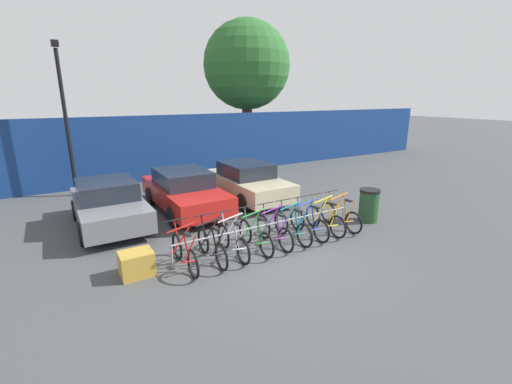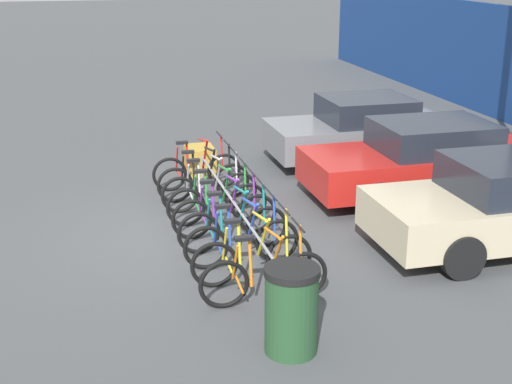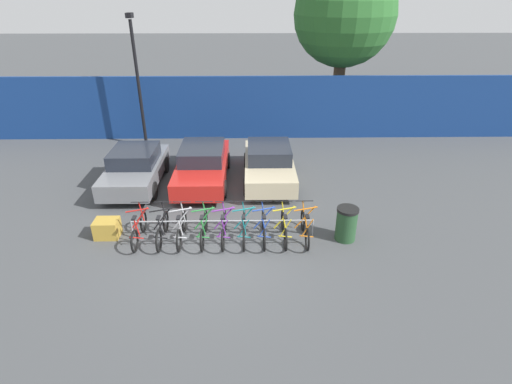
# 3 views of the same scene
# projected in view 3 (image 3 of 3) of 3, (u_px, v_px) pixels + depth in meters

# --- Properties ---
(ground_plane) EXTENTS (120.00, 120.00, 0.00)m
(ground_plane) POSITION_uv_depth(u_px,v_px,m) (215.00, 250.00, 11.31)
(ground_plane) COLOR #424447
(hoarding_wall) EXTENTS (36.00, 0.16, 2.99)m
(hoarding_wall) POSITION_uv_depth(u_px,v_px,m) (228.00, 108.00, 19.08)
(hoarding_wall) COLOR navy
(hoarding_wall) RESTS_ON ground
(bike_rack) EXTENTS (5.38, 0.04, 0.57)m
(bike_rack) POSITION_uv_depth(u_px,v_px,m) (222.00, 222.00, 11.69)
(bike_rack) COLOR gray
(bike_rack) RESTS_ON ground
(bicycle_red) EXTENTS (0.68, 1.71, 1.05)m
(bicycle_red) POSITION_uv_depth(u_px,v_px,m) (139.00, 229.00, 11.58)
(bicycle_red) COLOR black
(bicycle_red) RESTS_ON ground
(bicycle_black) EXTENTS (0.68, 1.71, 1.05)m
(bicycle_black) POSITION_uv_depth(u_px,v_px,m) (162.00, 229.00, 11.59)
(bicycle_black) COLOR black
(bicycle_black) RESTS_ON ground
(bicycle_silver) EXTENTS (0.68, 1.71, 1.05)m
(bicycle_silver) POSITION_uv_depth(u_px,v_px,m) (181.00, 229.00, 11.59)
(bicycle_silver) COLOR black
(bicycle_silver) RESTS_ON ground
(bicycle_green) EXTENTS (0.68, 1.71, 1.05)m
(bicycle_green) POSITION_uv_depth(u_px,v_px,m) (204.00, 229.00, 11.60)
(bicycle_green) COLOR black
(bicycle_green) RESTS_ON ground
(bicycle_purple) EXTENTS (0.68, 1.71, 1.05)m
(bicycle_purple) POSITION_uv_depth(u_px,v_px,m) (224.00, 229.00, 11.61)
(bicycle_purple) COLOR black
(bicycle_purple) RESTS_ON ground
(bicycle_teal) EXTENTS (0.68, 1.71, 1.05)m
(bicycle_teal) POSITION_uv_depth(u_px,v_px,m) (244.00, 229.00, 11.62)
(bicycle_teal) COLOR black
(bicycle_teal) RESTS_ON ground
(bicycle_blue) EXTENTS (0.68, 1.71, 1.05)m
(bicycle_blue) POSITION_uv_depth(u_px,v_px,m) (264.00, 228.00, 11.63)
(bicycle_blue) COLOR black
(bicycle_blue) RESTS_ON ground
(bicycle_yellow) EXTENTS (0.68, 1.71, 1.05)m
(bicycle_yellow) POSITION_uv_depth(u_px,v_px,m) (284.00, 228.00, 11.64)
(bicycle_yellow) COLOR black
(bicycle_yellow) RESTS_ON ground
(bicycle_orange) EXTENTS (0.68, 1.71, 1.05)m
(bicycle_orange) POSITION_uv_depth(u_px,v_px,m) (305.00, 228.00, 11.65)
(bicycle_orange) COLOR black
(bicycle_orange) RESTS_ON ground
(car_grey) EXTENTS (1.91, 3.94, 1.40)m
(car_grey) POSITION_uv_depth(u_px,v_px,m) (135.00, 168.00, 14.77)
(car_grey) COLOR slate
(car_grey) RESTS_ON ground
(car_red) EXTENTS (1.91, 4.44, 1.40)m
(car_red) POSITION_uv_depth(u_px,v_px,m) (203.00, 164.00, 15.03)
(car_red) COLOR red
(car_red) RESTS_ON ground
(car_beige) EXTENTS (1.91, 4.16, 1.40)m
(car_beige) POSITION_uv_depth(u_px,v_px,m) (269.00, 163.00, 15.11)
(car_beige) COLOR #C1B28E
(car_beige) RESTS_ON ground
(lamp_post) EXTENTS (0.24, 0.44, 5.72)m
(lamp_post) POSITION_uv_depth(u_px,v_px,m) (137.00, 76.00, 17.35)
(lamp_post) COLOR black
(lamp_post) RESTS_ON ground
(trash_bin) EXTENTS (0.63, 0.63, 1.03)m
(trash_bin) POSITION_uv_depth(u_px,v_px,m) (346.00, 224.00, 11.59)
(trash_bin) COLOR #234728
(trash_bin) RESTS_ON ground
(cargo_crate) EXTENTS (0.70, 0.56, 0.55)m
(cargo_crate) POSITION_uv_depth(u_px,v_px,m) (107.00, 228.00, 11.82)
(cargo_crate) COLOR #B28C33
(cargo_crate) RESTS_ON ground
(tree_behind_hoarding) EXTENTS (4.86, 4.86, 7.93)m
(tree_behind_hoarding) POSITION_uv_depth(u_px,v_px,m) (345.00, 15.00, 18.95)
(tree_behind_hoarding) COLOR brown
(tree_behind_hoarding) RESTS_ON ground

